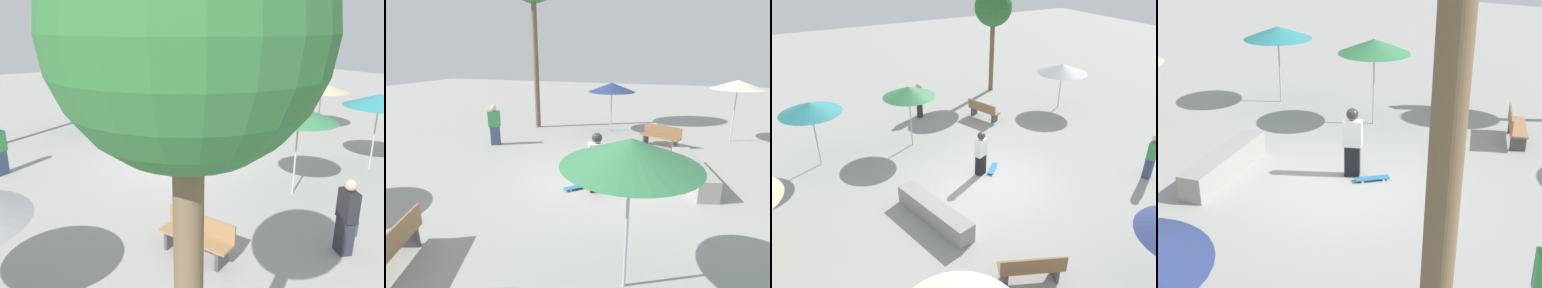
# 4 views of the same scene
# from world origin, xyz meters

# --- Properties ---
(ground_plane) EXTENTS (60.00, 60.00, 0.00)m
(ground_plane) POSITION_xyz_m (0.00, 0.00, 0.00)
(ground_plane) COLOR #9E9E99
(skater_main) EXTENTS (0.40, 0.50, 1.66)m
(skater_main) POSITION_xyz_m (0.63, 0.08, 0.89)
(skater_main) COLOR black
(skater_main) RESTS_ON ground_plane
(skateboard) EXTENTS (0.70, 0.71, 0.07)m
(skateboard) POSITION_xyz_m (0.64, -0.45, 0.06)
(skateboard) COLOR teal
(skateboard) RESTS_ON ground_plane
(concrete_ledge) EXTENTS (2.99, 1.23, 0.59)m
(concrete_ledge) POSITION_xyz_m (-0.91, 2.61, 0.29)
(concrete_ledge) COLOR gray
(concrete_ledge) RESTS_ON ground_plane
(bench_near) EXTENTS (1.03, 1.65, 0.85)m
(bench_near) POSITION_xyz_m (-4.14, 1.53, 0.43)
(bench_near) COLOR #47474C
(bench_near) RESTS_ON ground_plane
(bench_far) EXTENTS (1.66, 0.93, 0.85)m
(bench_far) POSITION_xyz_m (4.71, -2.53, 0.43)
(bench_far) COLOR #47474C
(bench_far) RESTS_ON ground_plane
(shade_umbrella_green) EXTENTS (2.04, 2.04, 2.50)m
(shade_umbrella_green) POSITION_xyz_m (3.89, 1.38, 2.29)
(shade_umbrella_green) COLOR #B7B7BC
(shade_umbrella_green) RESTS_ON ground_plane
(shade_umbrella_teal) EXTENTS (2.16, 2.16, 2.47)m
(shade_umbrella_teal) POSITION_xyz_m (4.08, 4.97, 2.27)
(shade_umbrella_teal) COLOR #B7B7BC
(shade_umbrella_teal) RESTS_ON ground_plane
(shade_umbrella_navy) EXTENTS (2.21, 2.21, 2.31)m
(shade_umbrella_navy) POSITION_xyz_m (-6.09, -0.92, 2.10)
(shade_umbrella_navy) COLOR #B7B7BC
(shade_umbrella_navy) RESTS_ON ground_plane
(shade_umbrella_tan) EXTENTS (2.43, 2.43, 2.18)m
(shade_umbrella_tan) POSITION_xyz_m (0.14, 7.51, 1.97)
(shade_umbrella_tan) COLOR #B7B7BC
(shade_umbrella_tan) RESTS_ON ground_plane
(shade_umbrella_cream) EXTENTS (2.11, 2.11, 2.59)m
(shade_umbrella_cream) POSITION_xyz_m (-5.80, 4.35, 2.41)
(shade_umbrella_cream) COLOR #B7B7BC
(shade_umbrella_cream) RESTS_ON ground_plane
(palm_tree_center_right) EXTENTS (1.94, 1.94, 5.42)m
(palm_tree_center_right) POSITION_xyz_m (7.93, -4.98, 4.38)
(palm_tree_center_right) COLOR brown
(palm_tree_center_right) RESTS_ON ground_plane
(palm_tree_far_back) EXTENTS (2.05, 2.05, 6.90)m
(palm_tree_far_back) POSITION_xyz_m (-5.40, 7.69, 5.69)
(palm_tree_far_back) COLOR brown
(palm_tree_far_back) RESTS_ON ground_plane
(bystander_far) EXTENTS (0.51, 0.42, 1.64)m
(bystander_far) POSITION_xyz_m (6.39, -0.01, 0.82)
(bystander_far) COLOR #282D38
(bystander_far) RESTS_ON ground_plane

